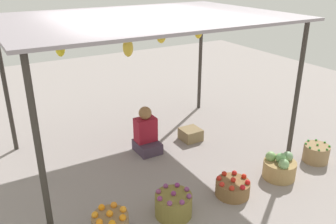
{
  "coord_description": "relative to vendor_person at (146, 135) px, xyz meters",
  "views": [
    {
      "loc": [
        -2.32,
        -4.59,
        2.85
      ],
      "look_at": [
        0.0,
        -0.62,
        0.95
      ],
      "focal_mm": 37.91,
      "sensor_mm": 36.0,
      "label": 1
    }
  ],
  "objects": [
    {
      "name": "ground_plane",
      "position": [
        -0.0,
        -0.09,
        -0.3
      ],
      "size": [
        14.0,
        14.0,
        0.0
      ],
      "primitive_type": "plane",
      "color": "gray"
    },
    {
      "name": "basket_purple_onions",
      "position": [
        -0.46,
        -1.63,
        -0.15
      ],
      "size": [
        0.46,
        0.46,
        0.34
      ],
      "color": "olive",
      "rests_on": "ground"
    },
    {
      "name": "market_stall_structure",
      "position": [
        0.0,
        -0.08,
        1.78
      ],
      "size": [
        4.02,
        2.8,
        2.2
      ],
      "color": "#38332D",
      "rests_on": "ground"
    },
    {
      "name": "vendor_person",
      "position": [
        0.0,
        0.0,
        0.0
      ],
      "size": [
        0.36,
        0.44,
        0.78
      ],
      "color": "#433446",
      "rests_on": "ground"
    },
    {
      "name": "basket_cabbages",
      "position": [
        1.29,
        -1.68,
        -0.14
      ],
      "size": [
        0.46,
        0.46,
        0.39
      ],
      "color": "#A3814E",
      "rests_on": "ground"
    },
    {
      "name": "basket_red_tomatoes",
      "position": [
        0.44,
        -1.67,
        -0.19
      ],
      "size": [
        0.46,
        0.46,
        0.27
      ],
      "color": "brown",
      "rests_on": "ground"
    },
    {
      "name": "wooden_crate_near_vendor",
      "position": [
        0.86,
        -0.03,
        -0.2
      ],
      "size": [
        0.33,
        0.34,
        0.2
      ],
      "primitive_type": "cube",
      "color": "olive",
      "rests_on": "ground"
    },
    {
      "name": "basket_green_chilies",
      "position": [
        2.14,
        -1.64,
        -0.16
      ],
      "size": [
        0.39,
        0.39,
        0.3
      ],
      "color": "#957750",
      "rests_on": "ground"
    }
  ]
}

